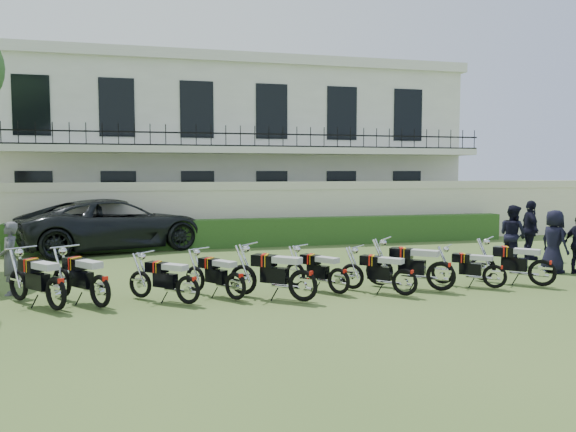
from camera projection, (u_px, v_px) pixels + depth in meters
name	position (u px, v px, depth m)	size (l,w,h in m)	color
ground	(301.00, 287.00, 13.04)	(100.00, 100.00, 0.00)	#375421
perimeter_wall	(244.00, 212.00, 20.68)	(30.00, 0.35, 2.30)	beige
hedge	(275.00, 232.00, 20.20)	(18.00, 0.60, 1.00)	#274B1B
building	(222.00, 149.00, 26.24)	(20.40, 9.60, 7.40)	white
motorcycle_0	(56.00, 285.00, 10.67)	(1.37, 1.67, 1.13)	black
motorcycle_1	(100.00, 283.00, 10.90)	(1.33, 1.69, 1.12)	black
motorcycle_2	(188.00, 283.00, 11.22)	(1.43, 1.26, 0.99)	black
motorcycle_3	(235.00, 279.00, 11.58)	(1.16, 1.51, 0.99)	black
motorcycle_4	(303.00, 278.00, 11.43)	(1.65, 1.41, 1.13)	black
motorcycle_5	(339.00, 275.00, 12.13)	(1.12, 1.52, 0.98)	black
motorcycle_6	(405.00, 276.00, 11.99)	(1.32, 1.39, 1.00)	black
motorcycle_7	(441.00, 269.00, 12.44)	(1.64, 1.42, 1.13)	black
motorcycle_8	(495.00, 271.00, 12.76)	(1.35, 1.17, 0.93)	black
motorcycle_9	(542.00, 266.00, 12.96)	(1.42, 1.49, 1.07)	black
suv	(116.00, 224.00, 19.13)	(2.91, 6.31, 1.75)	black
inspector	(10.00, 258.00, 12.18)	(0.58, 0.38, 1.59)	#58575C
officer_3	(554.00, 241.00, 14.85)	(0.81, 0.53, 1.67)	black
officer_4	(513.00, 235.00, 16.11)	(0.84, 0.65, 1.72)	black
officer_5	(530.00, 230.00, 17.05)	(1.06, 0.44, 1.80)	black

